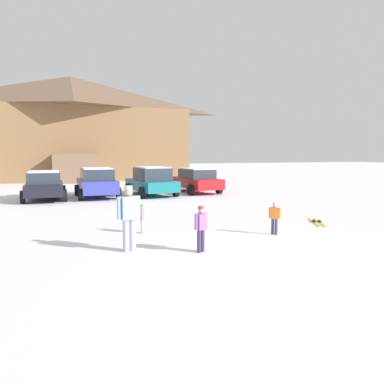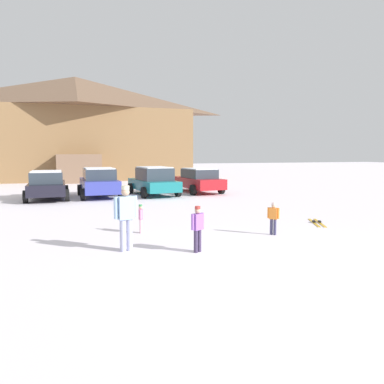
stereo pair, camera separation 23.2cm
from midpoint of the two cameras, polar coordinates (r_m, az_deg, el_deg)
The scene contains 11 objects.
ground at distance 8.75m, azimuth 15.49°, elevation -10.70°, with size 160.00×160.00×0.00m, color white.
ski_lodge at distance 38.14m, azimuth -17.98°, elevation 9.33°, with size 21.57×11.18×9.74m.
parked_black_sedan at distance 21.49m, azimuth -21.87°, elevation 1.00°, with size 2.21×4.24×1.55m.
parked_blue_hatchback at distance 21.75m, azimuth -14.61°, elevation 1.43°, with size 2.26×4.23×1.67m.
parked_teal_hatchback at distance 22.22m, azimuth -6.50°, elevation 1.68°, with size 2.54×4.62×1.69m.
parked_red_sedan at distance 23.68m, azimuth 0.27°, elevation 1.84°, with size 2.41×4.64×1.54m.
skier_child_in_purple_jacket at distance 9.36m, azimuth 0.64°, elevation -5.24°, with size 0.39×0.28×1.16m.
skier_child_in_orange_jacket at distance 11.65m, azimuth 11.92°, elevation -3.66°, with size 0.28×0.28×0.99m.
skier_child_in_pink_snowsuit at distance 11.71m, azimuth -8.20°, elevation -3.81°, with size 0.17×0.33×0.89m.
skier_adult_in_blue_parka at distance 9.54m, azimuth -10.29°, elevation -3.39°, with size 0.61×0.32×1.67m.
pair_of_skis at distance 14.10m, azimuth 18.02°, elevation -4.39°, with size 0.94×1.58×0.08m.
Camera 1 is at (-5.07, -6.73, 2.47)m, focal length 35.00 mm.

